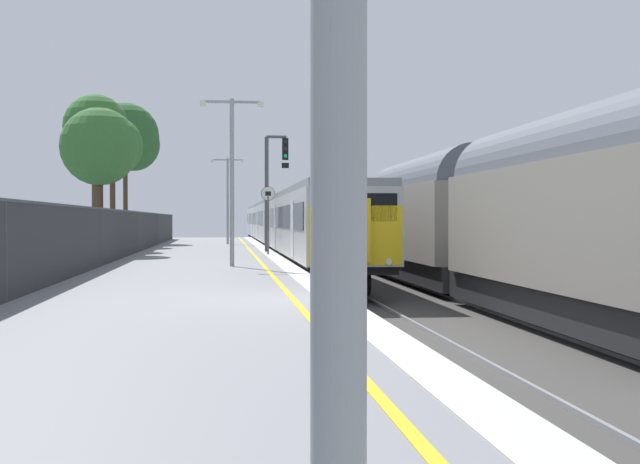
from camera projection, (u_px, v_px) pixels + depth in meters
ground at (453, 330)px, 15.87m from camera, size 17.40×110.00×1.21m
commuter_train_at_platform at (283, 223)px, 52.93m from camera, size 2.83×58.83×3.81m
freight_train_adjacent_track at (484, 214)px, 25.26m from camera, size 2.60×27.03×4.79m
signal_gantry at (272, 179)px, 38.65m from camera, size 1.10×0.24×5.30m
speed_limit_sign at (268, 211)px, 35.57m from camera, size 0.59×0.08×2.86m
platform_lamp_mid at (232, 167)px, 26.61m from camera, size 2.00×0.20×5.26m
platform_lamp_far at (228, 193)px, 51.18m from camera, size 2.00×0.20×5.18m
platform_back_fence at (5, 248)px, 14.93m from camera, size 0.07×99.00×1.85m
background_tree_left at (113, 148)px, 47.15m from camera, size 3.39×3.39×7.26m
background_tree_centre at (94, 130)px, 41.30m from camera, size 3.16×3.38×7.61m
background_tree_right at (98, 148)px, 36.03m from camera, size 3.32×3.32×6.25m
background_tree_back at (128, 139)px, 53.45m from camera, size 4.32×4.25×8.85m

